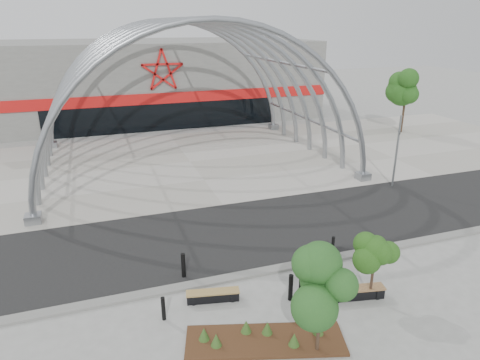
% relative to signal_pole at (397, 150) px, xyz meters
% --- Properties ---
extents(ground, '(140.00, 140.00, 0.00)m').
position_rel_signal_pole_xyz_m(ground, '(-11.13, -6.40, -2.39)').
color(ground, gray).
rests_on(ground, ground).
extents(road, '(140.00, 7.00, 0.02)m').
position_rel_signal_pole_xyz_m(road, '(-11.13, -2.90, -2.38)').
color(road, black).
rests_on(road, ground).
extents(forecourt, '(60.00, 17.00, 0.04)m').
position_rel_signal_pole_xyz_m(forecourt, '(-11.13, 9.10, -2.37)').
color(forecourt, '#A29D92').
rests_on(forecourt, ground).
extents(kerb, '(60.00, 0.50, 0.12)m').
position_rel_signal_pole_xyz_m(kerb, '(-11.13, -6.65, -2.33)').
color(kerb, slate).
rests_on(kerb, ground).
extents(arena_building, '(34.00, 15.24, 8.00)m').
position_rel_signal_pole_xyz_m(arena_building, '(-11.13, 27.05, 1.60)').
color(arena_building, slate).
rests_on(arena_building, ground).
extents(vault_canopy, '(20.80, 15.80, 20.36)m').
position_rel_signal_pole_xyz_m(vault_canopy, '(-11.13, 9.10, -2.37)').
color(vault_canopy, gray).
rests_on(vault_canopy, ground).
extents(planting_bed, '(5.43, 2.99, 0.55)m').
position_rel_signal_pole_xyz_m(planting_bed, '(-13.10, -10.46, -2.26)').
color(planting_bed, '#361F12').
rests_on(planting_bed, ground).
extents(signal_pole, '(0.34, 0.63, 4.57)m').
position_rel_signal_pole_xyz_m(signal_pole, '(0.00, 0.00, 0.00)').
color(signal_pole, gray).
rests_on(signal_pole, ground).
extents(street_tree_0, '(1.54, 1.54, 3.52)m').
position_rel_signal_pole_xyz_m(street_tree_0, '(-11.65, -11.45, 0.14)').
color(street_tree_0, '#322419').
rests_on(street_tree_0, ground).
extents(street_tree_1, '(1.28, 1.28, 3.03)m').
position_rel_signal_pole_xyz_m(street_tree_1, '(-8.42, -9.64, -0.21)').
color(street_tree_1, black).
rests_on(street_tree_1, ground).
extents(bench_0, '(2.04, 0.82, 0.42)m').
position_rel_signal_pole_xyz_m(bench_0, '(-14.06, -7.81, -2.19)').
color(bench_0, black).
rests_on(bench_0, ground).
extents(bench_1, '(2.25, 0.89, 0.46)m').
position_rel_signal_pole_xyz_m(bench_1, '(-8.90, -9.42, -2.16)').
color(bench_1, black).
rests_on(bench_1, ground).
extents(bollard_0, '(0.14, 0.14, 0.91)m').
position_rel_signal_pole_xyz_m(bollard_0, '(-15.99, -8.29, -1.94)').
color(bollard_0, black).
rests_on(bollard_0, ground).
extents(bollard_1, '(0.17, 0.17, 1.08)m').
position_rel_signal_pole_xyz_m(bollard_1, '(-14.77, -5.87, -1.85)').
color(bollard_1, black).
rests_on(bollard_1, ground).
extents(bollard_2, '(0.17, 0.17, 1.08)m').
position_rel_signal_pole_xyz_m(bollard_2, '(-11.29, -8.70, -1.85)').
color(bollard_2, black).
rests_on(bollard_2, ground).
extents(bollard_3, '(0.15, 0.15, 0.93)m').
position_rel_signal_pole_xyz_m(bollard_3, '(-10.67, -8.32, -1.92)').
color(bollard_3, black).
rests_on(bollard_3, ground).
extents(bollard_4, '(0.14, 0.14, 0.87)m').
position_rel_signal_pole_xyz_m(bollard_4, '(-8.04, -6.25, -1.95)').
color(bollard_4, black).
rests_on(bollard_4, ground).
extents(bg_tree_1, '(2.70, 2.70, 5.91)m').
position_rel_signal_pole_xyz_m(bg_tree_1, '(9.87, 11.60, 1.86)').
color(bg_tree_1, '#302115').
rests_on(bg_tree_1, ground).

